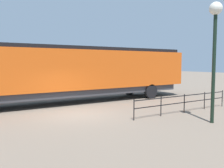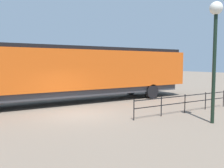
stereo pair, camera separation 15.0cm
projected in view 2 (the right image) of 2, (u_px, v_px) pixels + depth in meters
ground_plane at (79, 115)px, 13.22m from camera, size 120.00×120.00×0.00m
locomotive at (82, 71)px, 17.48m from camera, size 3.09×18.23×3.87m
lamp_post at (215, 32)px, 11.01m from camera, size 0.58×0.58×5.47m
platform_fence at (185, 101)px, 13.71m from camera, size 0.05×7.15×1.02m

